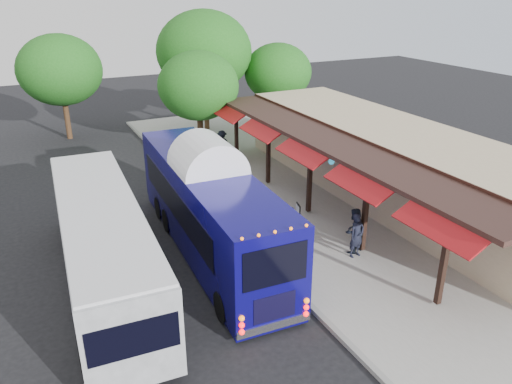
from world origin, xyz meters
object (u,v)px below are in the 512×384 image
ped_a (357,235)px  sign_board (298,212)px  coach_bus (209,204)px  ped_b (354,231)px  city_bus (103,241)px  ped_d (222,143)px  ped_c (291,225)px

ped_a → sign_board: 3.05m
coach_bus → ped_b: bearing=-27.7°
city_bus → ped_d: bearing=53.8°
coach_bus → sign_board: 4.06m
ped_a → ped_b: bearing=67.0°
city_bus → ped_a: size_ratio=6.64×
city_bus → ped_d: size_ratio=7.37×
ped_b → sign_board: 2.78m
ped_d → sign_board: (-0.94, -10.56, 0.00)m
ped_a → sign_board: ped_a is taller
ped_d → sign_board: ped_d is taller
ped_a → ped_c: 2.64m
sign_board → ped_a: bearing=-59.3°
ped_a → ped_d: bearing=83.1°
coach_bus → ped_c: 3.42m
city_bus → ped_b: 9.32m
ped_a → sign_board: (-0.84, 2.93, -0.09)m
city_bus → sign_board: (8.11, 0.46, -0.78)m
ped_d → sign_board: 10.60m
ped_d → ped_a: bearing=82.5°
ped_c → sign_board: 1.26m
ped_c → ped_d: bearing=-114.0°
ped_d → sign_board: size_ratio=1.35×
city_bus → ped_d: city_bus is taller
coach_bus → ped_d: 11.48m
ped_c → sign_board: (0.86, 0.92, 0.00)m
city_bus → ped_b: (9.05, -2.15, -0.66)m
ped_a → sign_board: size_ratio=1.50×
ped_a → city_bus: bearing=158.1°
coach_bus → city_bus: bearing=-168.4°
coach_bus → ped_a: coach_bus is taller
city_bus → ped_c: size_ratio=7.37×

